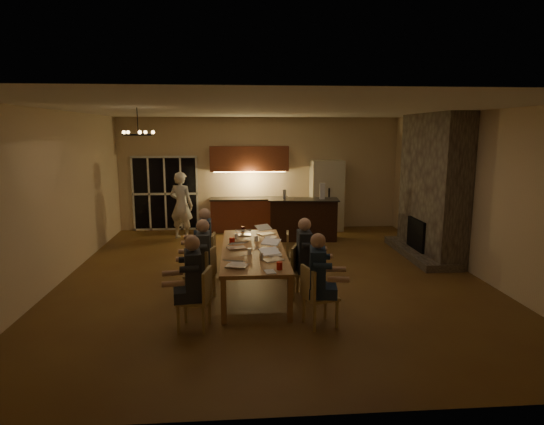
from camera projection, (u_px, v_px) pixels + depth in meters
The scene contains 43 objects.
floor at pixel (272, 276), 8.95m from camera, with size 9.00×9.00×0.00m, color brown.
back_wall at pixel (260, 174), 13.11m from camera, with size 8.00×0.04×3.20m, color beige.
left_wall at pixel (54, 198), 8.36m from camera, with size 0.04×9.00×3.20m, color beige.
right_wall at pixel (474, 193), 8.98m from camera, with size 0.04×9.00×3.20m, color beige.
ceiling at pixel (272, 109), 8.39m from camera, with size 8.00×9.00×0.04m, color white.
french_doors at pixel (165, 194), 12.95m from camera, with size 1.86×0.08×2.10m, color black.
fireplace at pixel (433, 186), 10.13m from camera, with size 0.58×2.50×3.20m, color #696253.
kitchenette at pixel (250, 189), 12.84m from camera, with size 2.24×0.68×2.40m, color maroon, non-canonical shape.
refrigerator at pixel (327, 195), 13.00m from camera, with size 0.90×0.68×2.00m, color beige.
dining_table at pixel (253, 269), 8.15m from camera, with size 1.10×3.10×0.75m, color #AE7345.
bar_island at pixel (303, 219), 11.85m from camera, with size 1.81×0.68×1.08m, color black.
chair_left_near at pixel (194, 299), 6.48m from camera, with size 0.44×0.44×0.89m, color tan, non-canonical shape.
chair_left_mid at pixel (200, 274), 7.62m from camera, with size 0.44×0.44×0.89m, color tan, non-canonical shape.
chair_left_far at pixel (203, 257), 8.65m from camera, with size 0.44×0.44×0.89m, color tan, non-canonical shape.
chair_right_near at pixel (320, 296), 6.61m from camera, with size 0.44×0.44×0.89m, color tan, non-canonical shape.
chair_right_mid at pixel (306, 272), 7.74m from camera, with size 0.44×0.44×0.89m, color tan, non-canonical shape.
chair_right_far at pixel (298, 255), 8.79m from camera, with size 0.44×0.44×0.89m, color tan, non-canonical shape.
person_left_near at pixel (193, 283), 6.43m from camera, with size 0.60×0.60×1.38m, color #25292F, non-canonical shape.
person_right_near at pixel (317, 280), 6.56m from camera, with size 0.60×0.60×1.38m, color #1F334F, non-canonical shape.
person_left_mid at pixel (204, 260), 7.58m from camera, with size 0.60×0.60×1.38m, color #383F43, non-canonical shape.
person_right_mid at pixel (304, 258), 7.70m from camera, with size 0.60×0.60×1.38m, color #25292F, non-canonical shape.
person_left_far at pixel (205, 244), 8.65m from camera, with size 0.60×0.60×1.38m, color #1F334F, non-canonical shape.
standing_person at pixel (181, 205), 11.92m from camera, with size 0.65×0.43×1.78m, color silver.
chandelier at pixel (138, 135), 7.71m from camera, with size 0.53×0.53×0.03m, color black.
laptop_a at pixel (236, 259), 6.98m from camera, with size 0.32×0.28×0.23m, color silver, non-canonical shape.
laptop_b at pixel (273, 253), 7.33m from camera, with size 0.32×0.28×0.23m, color silver, non-canonical shape.
laptop_c at pixel (236, 242), 8.08m from camera, with size 0.32×0.28×0.23m, color silver, non-canonical shape.
laptop_d at pixel (269, 244), 7.98m from camera, with size 0.32×0.28×0.23m, color silver, non-canonical shape.
laptop_e at pixel (243, 230), 9.10m from camera, with size 0.32×0.28×0.23m, color silver, non-canonical shape.
laptop_f at pixel (266, 229), 9.20m from camera, with size 0.32×0.28×0.23m, color silver, non-canonical shape.
mug_front at pixel (250, 251), 7.71m from camera, with size 0.08×0.08×0.10m, color white.
mug_mid at pixel (256, 238), 8.62m from camera, with size 0.08×0.08×0.10m, color white.
mug_back at pixel (237, 236), 8.79m from camera, with size 0.07×0.07×0.10m, color white.
redcup_near at pixel (279, 266), 6.84m from camera, with size 0.09×0.09×0.12m, color #B0160B.
redcup_mid at pixel (232, 241), 8.39m from camera, with size 0.10×0.10×0.12m, color #B0160B.
can_silver at pixel (261, 257), 7.33m from camera, with size 0.06×0.06×0.12m, color #B2B2B7.
can_cola at pixel (243, 229), 9.40m from camera, with size 0.07×0.07×0.12m, color #3F0F0C.
plate_near at pixel (275, 255), 7.61m from camera, with size 0.24×0.24×0.02m, color white.
plate_left at pixel (238, 264), 7.12m from camera, with size 0.25×0.25×0.02m, color white.
plate_far at pixel (271, 237), 8.90m from camera, with size 0.25×0.25×0.02m, color white.
notepad at pixel (270, 272), 6.72m from camera, with size 0.15×0.21×0.01m, color white.
bar_bottle at pixel (284, 194), 11.75m from camera, with size 0.08×0.08×0.24m, color #99999E.
bar_blender at pixel (322, 191), 11.72m from camera, with size 0.13×0.13×0.41m, color silver.
Camera 1 is at (-0.66, -8.57, 2.80)m, focal length 30.00 mm.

